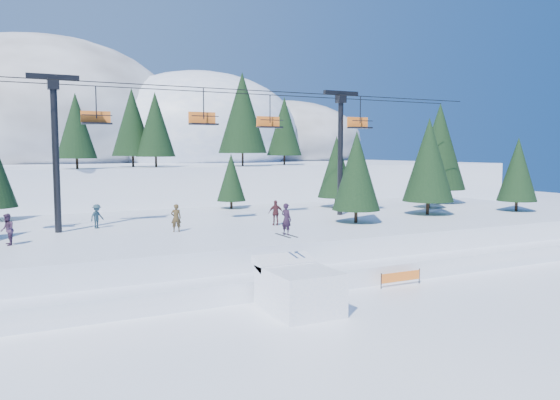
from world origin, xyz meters
name	(u,v)px	position (x,y,z in m)	size (l,w,h in m)	color
ground	(314,329)	(0.00, 0.00, 0.00)	(160.00, 160.00, 0.00)	white
mid_shelf	(191,241)	(0.00, 18.00, 1.25)	(70.00, 22.00, 2.50)	white
berm	(244,279)	(0.00, 8.00, 0.55)	(70.00, 6.00, 1.10)	white
mountain_ridge	(53,139)	(-5.05, 73.33, 9.65)	(119.00, 60.88, 26.46)	white
jump_kicker	(298,288)	(0.66, 2.65, 1.18)	(3.14, 4.36, 5.22)	white
chairlift	(196,131)	(0.57, 18.05, 9.32)	(46.58, 3.21, 10.28)	black
conifer_stand	(237,163)	(4.02, 18.69, 6.97)	(61.53, 17.28, 10.22)	black
distant_skiers	(184,215)	(-0.96, 16.34, 3.39)	(29.05, 6.05, 1.86)	#3E2740
banner_near	(401,277)	(8.41, 4.36, 0.54)	(2.86, 0.07, 0.90)	black
banner_far	(419,264)	(11.82, 6.73, 0.54)	(2.85, 0.34, 0.90)	black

